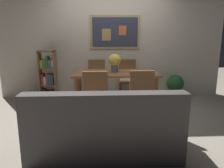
% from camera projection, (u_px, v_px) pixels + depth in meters
% --- Properties ---
extents(ground_plane, '(12.00, 12.00, 0.00)m').
position_uv_depth(ground_plane, '(116.00, 117.00, 3.92)').
color(ground_plane, gray).
extents(wall_back_with_painting, '(5.20, 0.14, 2.60)m').
position_uv_depth(wall_back_with_painting, '(112.00, 41.00, 5.09)').
color(wall_back_with_painting, beige).
rests_on(wall_back_with_painting, ground_plane).
extents(dining_table, '(1.60, 0.80, 0.75)m').
position_uv_depth(dining_table, '(115.00, 77.00, 4.19)').
color(dining_table, brown).
rests_on(dining_table, ground_plane).
extents(dining_chair_far_left, '(0.40, 0.41, 0.91)m').
position_uv_depth(dining_chair_far_left, '(97.00, 77.00, 4.89)').
color(dining_chair_far_left, brown).
rests_on(dining_chair_far_left, ground_plane).
extents(dining_chair_near_right, '(0.40, 0.41, 0.91)m').
position_uv_depth(dining_chair_near_right, '(140.00, 93.00, 3.53)').
color(dining_chair_near_right, brown).
rests_on(dining_chair_near_right, ground_plane).
extents(dining_chair_far_right, '(0.40, 0.41, 0.91)m').
position_uv_depth(dining_chair_far_right, '(128.00, 76.00, 4.94)').
color(dining_chair_far_right, brown).
rests_on(dining_chair_far_right, ground_plane).
extents(dining_chair_near_left, '(0.40, 0.41, 0.91)m').
position_uv_depth(dining_chair_near_left, '(96.00, 94.00, 3.47)').
color(dining_chair_near_left, brown).
rests_on(dining_chair_near_left, ground_plane).
extents(leather_couch, '(1.80, 0.84, 0.84)m').
position_uv_depth(leather_couch, '(105.00, 129.00, 2.69)').
color(leather_couch, '#514C4C').
rests_on(leather_couch, ground_plane).
extents(bookshelf, '(0.36, 0.28, 1.12)m').
position_uv_depth(bookshelf, '(48.00, 78.00, 4.83)').
color(bookshelf, brown).
rests_on(bookshelf, ground_plane).
extents(potted_ivy, '(0.40, 0.40, 0.62)m').
position_uv_depth(potted_ivy, '(175.00, 85.00, 5.08)').
color(potted_ivy, '#4C4742').
rests_on(potted_ivy, ground_plane).
extents(flower_vase, '(0.24, 0.24, 0.35)m').
position_uv_depth(flower_vase, '(115.00, 61.00, 4.16)').
color(flower_vase, slate).
rests_on(flower_vase, dining_table).
extents(tv_remote, '(0.05, 0.16, 0.02)m').
position_uv_depth(tv_remote, '(139.00, 72.00, 4.17)').
color(tv_remote, black).
rests_on(tv_remote, dining_table).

